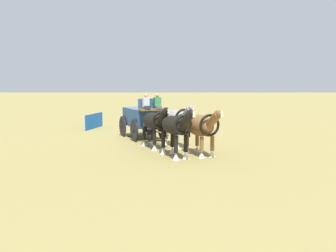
# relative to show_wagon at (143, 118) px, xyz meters

# --- Properties ---
(ground_plane) EXTENTS (220.00, 220.00, 0.00)m
(ground_plane) POSITION_rel_show_wagon_xyz_m (-0.14, -0.06, -1.24)
(ground_plane) COLOR #9E8C4C
(show_wagon) EXTENTS (5.75, 3.22, 2.77)m
(show_wagon) POSITION_rel_show_wagon_xyz_m (0.00, 0.00, 0.00)
(show_wagon) COLOR #2D4C7A
(show_wagon) RESTS_ON ground
(draft_horse_rear_near) EXTENTS (2.99, 1.76, 2.29)m
(draft_horse_rear_near) POSITION_rel_show_wagon_xyz_m (3.07, 2.04, 0.17)
(draft_horse_rear_near) COLOR #9E998E
(draft_horse_rear_near) RESTS_ON ground
(draft_horse_rear_off) EXTENTS (3.05, 1.75, 2.21)m
(draft_horse_rear_off) POSITION_rel_show_wagon_xyz_m (3.60, 0.86, 0.10)
(draft_horse_rear_off) COLOR black
(draft_horse_rear_off) RESTS_ON ground
(draft_horse_lead_near) EXTENTS (3.03, 1.79, 2.22)m
(draft_horse_lead_near) POSITION_rel_show_wagon_xyz_m (5.45, 3.08, 0.10)
(draft_horse_lead_near) COLOR brown
(draft_horse_lead_near) RESTS_ON ground
(draft_horse_lead_off) EXTENTS (2.98, 1.71, 2.26)m
(draft_horse_lead_off) POSITION_rel_show_wagon_xyz_m (5.99, 1.90, 0.14)
(draft_horse_lead_off) COLOR black
(draft_horse_lead_off) RESTS_ON ground
(sponsor_banner) EXTENTS (3.15, 0.68, 1.10)m
(sponsor_banner) POSITION_rel_show_wagon_xyz_m (-4.94, -3.94, -0.69)
(sponsor_banner) COLOR #1959B2
(sponsor_banner) RESTS_ON ground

